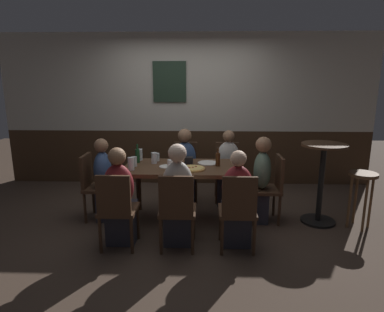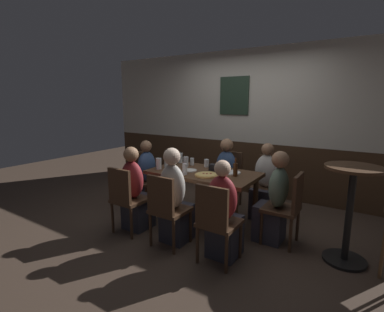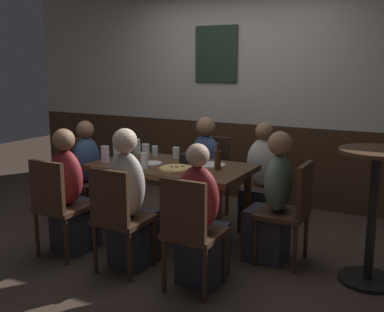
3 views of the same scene
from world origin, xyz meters
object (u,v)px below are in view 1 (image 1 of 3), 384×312
object	(u,v)px
chair_mid_far	(185,167)
person_head_west	(107,186)
person_right_near	(236,206)
chair_mid_near	(177,208)
plate_white_large	(208,163)
chair_right_near	(238,208)
person_right_far	(228,173)
beer_bottle_green	(138,155)
bar_stool	(362,185)
dining_table	(182,173)
person_head_east	(258,186)
highball_clear	(134,162)
person_mid_far	(185,172)
pint_glass_amber	(131,165)
chair_right_far	(227,168)
tumbler_short	(157,158)
beer_glass_half	(154,159)
side_bar_table	(322,177)
condiment_caddy	(189,160)
plate_white_small	(167,167)
chair_head_west	(95,183)
chair_head_east	(270,185)
chair_left_near	(117,207)
tumbler_water	(175,157)
person_mid_near	(178,202)
beer_glass_tall	(140,155)
pizza	(193,168)
pint_glass_stout	(170,166)
person_left_near	(121,203)
beer_bottle_brown	(218,159)

from	to	relation	value
chair_mid_far	person_head_west	distance (m)	1.29
person_right_near	chair_mid_far	bearing A→B (deg)	113.66
chair_mid_near	plate_white_large	distance (m)	1.06
chair_right_near	person_right_far	bearing A→B (deg)	90.00
beer_bottle_green	bar_stool	distance (m)	2.89
dining_table	person_right_near	world-z (taller)	person_right_near
person_head_east	person_right_near	bearing A→B (deg)	-117.30
beer_bottle_green	plate_white_large	distance (m)	0.95
person_right_far	highball_clear	size ratio (longest dim) A/B	8.80
person_mid_far	pint_glass_amber	size ratio (longest dim) A/B	7.07
chair_right_far	person_right_near	distance (m)	1.49
chair_mid_near	tumbler_short	bearing A→B (deg)	107.99
beer_glass_half	side_bar_table	bearing A→B (deg)	-4.09
condiment_caddy	side_bar_table	distance (m)	1.73
person_mid_far	plate_white_small	bearing A→B (deg)	-104.53
chair_mid_far	chair_right_far	size ratio (longest dim) A/B	1.00
chair_head_west	chair_head_east	bearing A→B (deg)	0.00
chair_left_near	chair_head_west	distance (m)	0.97
person_right_far	tumbler_water	distance (m)	0.92
chair_left_near	person_mid_far	distance (m)	1.63
person_mid_near	beer_bottle_green	distance (m)	1.08
plate_white_large	chair_left_near	bearing A→B (deg)	-135.49
highball_clear	plate_white_large	bearing A→B (deg)	10.78
chair_head_west	beer_glass_tall	distance (m)	0.70
dining_table	person_mid_far	bearing A→B (deg)	90.00
dining_table	tumbler_water	bearing A→B (deg)	111.90
person_right_near	beer_glass_tall	bearing A→B (deg)	142.61
person_head_east	highball_clear	bearing A→B (deg)	-178.83
tumbler_water	plate_white_small	size ratio (longest dim) A/B	0.57
chair_right_far	plate_white_large	world-z (taller)	chair_right_far
tumbler_short	pint_glass_amber	bearing A→B (deg)	-119.14
chair_mid_near	beer_glass_half	distance (m)	1.07
person_head_east	bar_stool	size ratio (longest dim) A/B	1.57
pizza	pint_glass_stout	size ratio (longest dim) A/B	2.13
dining_table	person_right_near	xyz separation A→B (m)	(0.65, -0.66, -0.19)
dining_table	chair_left_near	bearing A→B (deg)	-128.28
condiment_caddy	bar_stool	world-z (taller)	condiment_caddy
chair_head_west	person_right_far	distance (m)	1.93
chair_right_far	bar_stool	size ratio (longest dim) A/B	1.22
chair_left_near	beer_bottle_green	xyz separation A→B (m)	(0.05, 0.99, 0.34)
person_right_far	bar_stool	distance (m)	1.80
chair_mid_far	chair_left_near	distance (m)	1.78
person_mid_near	person_mid_far	bearing A→B (deg)	90.00
person_left_near	person_right_far	bearing A→B (deg)	45.46
person_left_near	person_head_west	bearing A→B (deg)	117.14
highball_clear	person_right_far	bearing A→B (deg)	28.76
chair_mid_far	pizza	distance (m)	1.03
beer_bottle_brown	tumbler_short	bearing A→B (deg)	164.01
chair_right_far	chair_mid_near	xyz separation A→B (m)	(-0.65, -1.65, 0.00)
person_right_near	tumbler_short	distance (m)	1.40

